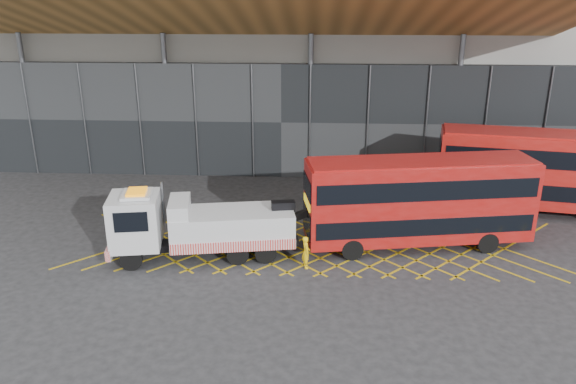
# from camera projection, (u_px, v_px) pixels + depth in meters

# --- Properties ---
(ground_plane) EXTENTS (120.00, 120.00, 0.00)m
(ground_plane) POSITION_uv_depth(u_px,v_px,m) (231.00, 243.00, 30.03)
(ground_plane) COLOR #272729
(road_markings) EXTENTS (26.36, 7.16, 0.01)m
(road_markings) POSITION_uv_depth(u_px,v_px,m) (320.00, 245.00, 29.78)
(road_markings) COLOR gold
(road_markings) RESTS_ON ground_plane
(construction_building) EXTENTS (55.00, 23.97, 18.00)m
(construction_building) POSITION_uv_depth(u_px,v_px,m) (286.00, 40.00, 44.13)
(construction_building) COLOR gray
(construction_building) RESTS_ON ground_plane
(recovery_truck) EXTENTS (10.78, 3.99, 3.74)m
(recovery_truck) POSITION_uv_depth(u_px,v_px,m) (196.00, 225.00, 27.87)
(recovery_truck) COLOR black
(recovery_truck) RESTS_ON ground_plane
(bus_towed) EXTENTS (11.90, 4.57, 4.73)m
(bus_towed) POSITION_uv_depth(u_px,v_px,m) (419.00, 199.00, 28.78)
(bus_towed) COLOR #9E0F0C
(bus_towed) RESTS_ON ground_plane
(bus_second) EXTENTS (12.42, 4.87, 4.94)m
(bus_second) POSITION_uv_depth(u_px,v_px,m) (544.00, 169.00, 33.23)
(bus_second) COLOR #AD140F
(bus_second) RESTS_ON ground_plane
(worker) EXTENTS (0.51, 0.66, 1.63)m
(worker) POSITION_uv_depth(u_px,v_px,m) (306.00, 252.00, 27.10)
(worker) COLOR yellow
(worker) RESTS_ON ground_plane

